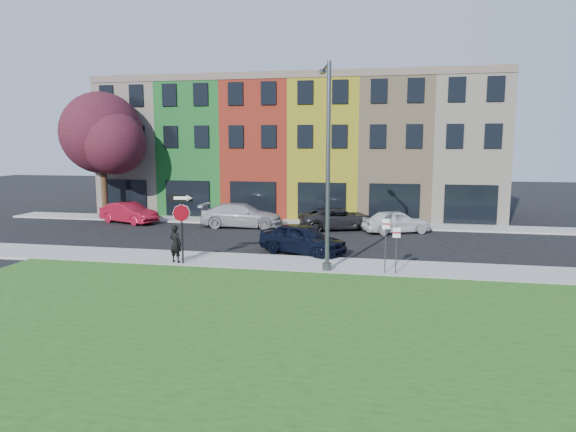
% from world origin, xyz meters
% --- Properties ---
extents(ground, '(120.00, 120.00, 0.00)m').
position_xyz_m(ground, '(0.00, 0.00, 0.00)').
color(ground, black).
rests_on(ground, ground).
extents(sidewalk_near, '(40.00, 3.00, 0.12)m').
position_xyz_m(sidewalk_near, '(2.00, 3.00, 0.06)').
color(sidewalk_near, gray).
rests_on(sidewalk_near, ground).
extents(sidewalk_far, '(40.00, 2.40, 0.12)m').
position_xyz_m(sidewalk_far, '(-3.00, 15.00, 0.06)').
color(sidewalk_far, gray).
rests_on(sidewalk_far, ground).
extents(grass_park, '(40.00, 16.00, 0.10)m').
position_xyz_m(grass_park, '(8.00, -6.00, 0.05)').
color(grass_park, '#224A15').
rests_on(grass_park, ground).
extents(rowhouse_block, '(30.00, 10.12, 10.00)m').
position_xyz_m(rowhouse_block, '(-2.50, 21.18, 4.99)').
color(rowhouse_block, '#B8AB99').
rests_on(rowhouse_block, ground).
extents(stop_sign, '(1.03, 0.27, 3.16)m').
position_xyz_m(stop_sign, '(-4.46, 1.88, 2.37)').
color(stop_sign, black).
rests_on(stop_sign, sidewalk_near).
extents(man, '(0.85, 0.75, 1.72)m').
position_xyz_m(man, '(-4.86, 2.04, 0.98)').
color(man, black).
rests_on(man, sidewalk_near).
extents(sedan_near, '(5.20, 5.90, 1.55)m').
position_xyz_m(sedan_near, '(0.45, 5.45, 0.77)').
color(sedan_near, black).
rests_on(sedan_near, ground).
extents(parked_car_red, '(4.33, 5.37, 1.45)m').
position_xyz_m(parked_car_red, '(-13.11, 13.03, 0.72)').
color(parked_car_red, maroon).
rests_on(parked_car_red, ground).
extents(parked_car_silver, '(2.94, 5.75, 1.58)m').
position_xyz_m(parked_car_silver, '(-4.91, 12.93, 0.79)').
color(parked_car_silver, '#9E9FA3').
rests_on(parked_car_silver, ground).
extents(parked_car_dark, '(5.84, 6.72, 1.42)m').
position_xyz_m(parked_car_dark, '(1.53, 13.31, 0.71)').
color(parked_car_dark, black).
rests_on(parked_car_dark, ground).
extents(parked_car_white, '(4.79, 5.43, 1.42)m').
position_xyz_m(parked_car_white, '(5.14, 12.68, 0.71)').
color(parked_car_white, silver).
rests_on(parked_car_white, ground).
extents(street_lamp, '(0.91, 2.53, 8.74)m').
position_xyz_m(street_lamp, '(2.06, 2.14, 4.52)').
color(street_lamp, '#4B4D50').
rests_on(street_lamp, sidewalk_near).
extents(parking_sign_a, '(0.32, 0.08, 2.44)m').
position_xyz_m(parking_sign_a, '(4.56, 1.89, 1.62)').
color(parking_sign_a, '#4B4D50').
rests_on(parking_sign_a, sidewalk_near).
extents(parking_sign_b, '(0.32, 0.11, 2.02)m').
position_xyz_m(parking_sign_b, '(5.01, 1.89, 1.40)').
color(parking_sign_b, '#4B4D50').
rests_on(parking_sign_b, sidewalk_near).
extents(tree_purple, '(6.95, 6.08, 9.03)m').
position_xyz_m(tree_purple, '(-15.53, 14.35, 6.11)').
color(tree_purple, black).
rests_on(tree_purple, sidewalk_far).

